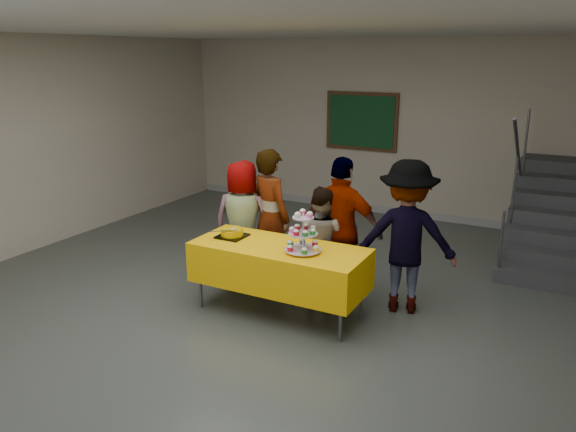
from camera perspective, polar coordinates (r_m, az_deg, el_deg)
name	(u,v)px	position (r m, az deg, el deg)	size (l,w,h in m)	color
room_shell	(234,122)	(5.20, -5.48, 9.45)	(10.00, 10.04, 3.02)	#4C514C
bake_table	(279,265)	(6.03, -0.89, -4.98)	(1.88, 0.78, 0.77)	#595960
cupcake_stand	(303,236)	(5.72, 1.54, -2.06)	(0.38, 0.38, 0.44)	silver
bear_cake	(232,232)	(6.26, -5.71, -1.61)	(0.32, 0.36, 0.12)	black
schoolchild_a	(243,221)	(6.91, -4.61, -0.52)	(0.74, 0.48, 1.50)	slate
schoolchild_b	(270,217)	(6.79, -1.80, -0.08)	(0.61, 0.40, 1.66)	slate
schoolchild_c	(321,243)	(6.39, 3.38, -2.78)	(0.64, 0.50, 1.32)	slate
schoolchild_d	(342,229)	(6.35, 5.47, -1.36)	(0.97, 0.40, 1.65)	slate
schoolchild_e	(406,237)	(6.16, 11.93, -2.09)	(1.08, 0.62, 1.68)	slate
staircase	(561,221)	(8.72, 25.99, -0.42)	(1.30, 2.40, 2.04)	#424447
noticeboard	(361,121)	(9.95, 7.47, 9.51)	(1.30, 0.05, 1.00)	#472B16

